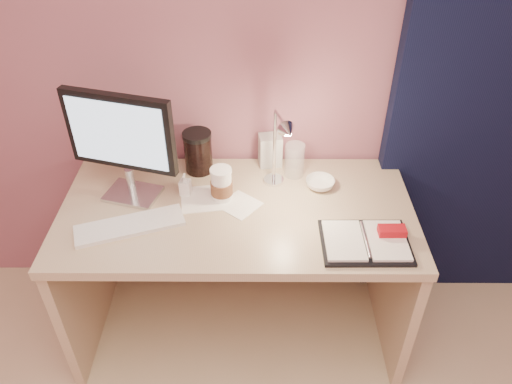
{
  "coord_description": "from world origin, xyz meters",
  "views": [
    {
      "loc": [
        0.08,
        -0.14,
        1.99
      ],
      "look_at": [
        0.08,
        1.33,
        0.85
      ],
      "focal_mm": 35.0,
      "sensor_mm": 36.0,
      "label": 1
    }
  ],
  "objects_px": {
    "dark_jar": "(198,154)",
    "product_box": "(270,150)",
    "clear_cup": "(295,160)",
    "coffee_cup": "(221,185)",
    "bowl": "(320,183)",
    "desk": "(239,237)",
    "planner": "(368,241)",
    "keyboard": "(130,226)",
    "lotion_bottle": "(185,184)",
    "monitor": "(122,138)",
    "desk_lamp": "(269,148)"
  },
  "relations": [
    {
      "from": "clear_cup",
      "to": "bowl",
      "type": "xyz_separation_m",
      "value": [
        0.1,
        -0.09,
        -0.05
      ]
    },
    {
      "from": "monitor",
      "to": "desk",
      "type": "bearing_deg",
      "value": 15.09
    },
    {
      "from": "monitor",
      "to": "lotion_bottle",
      "type": "relative_size",
      "value": 4.8
    },
    {
      "from": "lotion_bottle",
      "to": "product_box",
      "type": "distance_m",
      "value": 0.41
    },
    {
      "from": "keyboard",
      "to": "product_box",
      "type": "bearing_deg",
      "value": 19.09
    },
    {
      "from": "product_box",
      "to": "keyboard",
      "type": "bearing_deg",
      "value": -150.18
    },
    {
      "from": "desk_lamp",
      "to": "monitor",
      "type": "bearing_deg",
      "value": 164.75
    },
    {
      "from": "lotion_bottle",
      "to": "desk_lamp",
      "type": "bearing_deg",
      "value": -0.36
    },
    {
      "from": "planner",
      "to": "bowl",
      "type": "height_order",
      "value": "planner"
    },
    {
      "from": "clear_cup",
      "to": "planner",
      "type": "bearing_deg",
      "value": -60.6
    },
    {
      "from": "bowl",
      "to": "lotion_bottle",
      "type": "xyz_separation_m",
      "value": [
        -0.55,
        -0.05,
        0.03
      ]
    },
    {
      "from": "clear_cup",
      "to": "product_box",
      "type": "distance_m",
      "value": 0.13
    },
    {
      "from": "clear_cup",
      "to": "coffee_cup",
      "type": "bearing_deg",
      "value": -150.45
    },
    {
      "from": "keyboard",
      "to": "desk",
      "type": "bearing_deg",
      "value": 5.82
    },
    {
      "from": "desk",
      "to": "coffee_cup",
      "type": "relative_size",
      "value": 9.77
    },
    {
      "from": "lotion_bottle",
      "to": "desk_lamp",
      "type": "height_order",
      "value": "desk_lamp"
    },
    {
      "from": "dark_jar",
      "to": "product_box",
      "type": "xyz_separation_m",
      "value": [
        0.31,
        0.05,
        -0.01
      ]
    },
    {
      "from": "dark_jar",
      "to": "product_box",
      "type": "distance_m",
      "value": 0.31
    },
    {
      "from": "coffee_cup",
      "to": "clear_cup",
      "type": "xyz_separation_m",
      "value": [
        0.3,
        0.17,
        0.01
      ]
    },
    {
      "from": "planner",
      "to": "dark_jar",
      "type": "relative_size",
      "value": 1.92
    },
    {
      "from": "monitor",
      "to": "lotion_bottle",
      "type": "bearing_deg",
      "value": 19.63
    },
    {
      "from": "keyboard",
      "to": "lotion_bottle",
      "type": "height_order",
      "value": "lotion_bottle"
    },
    {
      "from": "monitor",
      "to": "clear_cup",
      "type": "bearing_deg",
      "value": 28.89
    },
    {
      "from": "keyboard",
      "to": "bowl",
      "type": "height_order",
      "value": "bowl"
    },
    {
      "from": "monitor",
      "to": "clear_cup",
      "type": "distance_m",
      "value": 0.71
    },
    {
      "from": "monitor",
      "to": "bowl",
      "type": "height_order",
      "value": "monitor"
    },
    {
      "from": "bowl",
      "to": "keyboard",
      "type": "bearing_deg",
      "value": -161.01
    },
    {
      "from": "lotion_bottle",
      "to": "dark_jar",
      "type": "height_order",
      "value": "dark_jar"
    },
    {
      "from": "keyboard",
      "to": "lotion_bottle",
      "type": "relative_size",
      "value": 4.22
    },
    {
      "from": "bowl",
      "to": "dark_jar",
      "type": "distance_m",
      "value": 0.53
    },
    {
      "from": "dark_jar",
      "to": "bowl",
      "type": "bearing_deg",
      "value": -13.48
    },
    {
      "from": "bowl",
      "to": "desk_lamp",
      "type": "xyz_separation_m",
      "value": [
        -0.22,
        -0.05,
        0.21
      ]
    },
    {
      "from": "planner",
      "to": "dark_jar",
      "type": "distance_m",
      "value": 0.8
    },
    {
      "from": "desk",
      "to": "dark_jar",
      "type": "height_order",
      "value": "dark_jar"
    },
    {
      "from": "lotion_bottle",
      "to": "desk_lamp",
      "type": "distance_m",
      "value": 0.38
    },
    {
      "from": "coffee_cup",
      "to": "bowl",
      "type": "bearing_deg",
      "value": 10.84
    },
    {
      "from": "monitor",
      "to": "dark_jar",
      "type": "bearing_deg",
      "value": 51.77
    },
    {
      "from": "monitor",
      "to": "desk_lamp",
      "type": "height_order",
      "value": "monitor"
    },
    {
      "from": "desk",
      "to": "planner",
      "type": "distance_m",
      "value": 0.6
    },
    {
      "from": "clear_cup",
      "to": "desk_lamp",
      "type": "bearing_deg",
      "value": -128.94
    },
    {
      "from": "planner",
      "to": "clear_cup",
      "type": "relative_size",
      "value": 2.19
    },
    {
      "from": "dark_jar",
      "to": "product_box",
      "type": "height_order",
      "value": "dark_jar"
    },
    {
      "from": "desk",
      "to": "product_box",
      "type": "height_order",
      "value": "product_box"
    },
    {
      "from": "monitor",
      "to": "coffee_cup",
      "type": "distance_m",
      "value": 0.42
    },
    {
      "from": "dark_jar",
      "to": "product_box",
      "type": "relative_size",
      "value": 1.17
    },
    {
      "from": "desk",
      "to": "planner",
      "type": "bearing_deg",
      "value": -29.45
    },
    {
      "from": "keyboard",
      "to": "planner",
      "type": "height_order",
      "value": "planner"
    },
    {
      "from": "lotion_bottle",
      "to": "desk_lamp",
      "type": "relative_size",
      "value": 0.27
    },
    {
      "from": "keyboard",
      "to": "clear_cup",
      "type": "bearing_deg",
      "value": 9.17
    },
    {
      "from": "desk",
      "to": "lotion_bottle",
      "type": "xyz_separation_m",
      "value": [
        -0.21,
        0.02,
        0.27
      ]
    }
  ]
}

